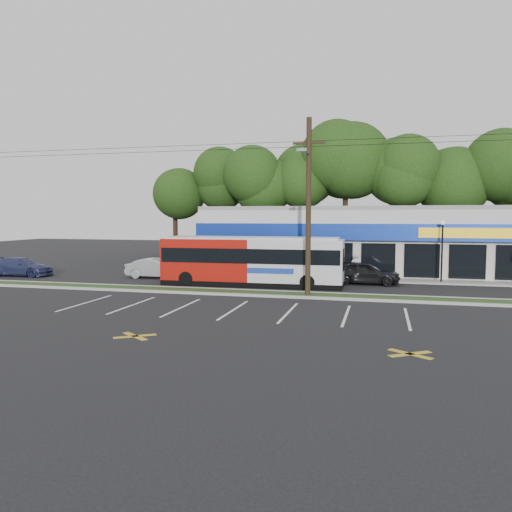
{
  "coord_description": "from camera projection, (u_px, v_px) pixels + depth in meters",
  "views": [
    {
      "loc": [
        7.01,
        -26.92,
        4.56
      ],
      "look_at": [
        -1.04,
        5.0,
        1.91
      ],
      "focal_mm": 35.0,
      "sensor_mm": 36.0,
      "label": 1
    }
  ],
  "objects": [
    {
      "name": "ground",
      "position": [
        252.0,
        297.0,
        28.09
      ],
      "size": [
        120.0,
        120.0,
        0.0
      ],
      "primitive_type": "plane",
      "color": "black",
      "rests_on": "ground"
    },
    {
      "name": "grass_strip",
      "position": [
        257.0,
        293.0,
        29.05
      ],
      "size": [
        40.0,
        1.6,
        0.12
      ],
      "primitive_type": "cube",
      "color": "#1F3616",
      "rests_on": "ground"
    },
    {
      "name": "curb_south",
      "position": [
        253.0,
        295.0,
        28.23
      ],
      "size": [
        40.0,
        0.25,
        0.14
      ],
      "primitive_type": "cube",
      "color": "#9E9E93",
      "rests_on": "ground"
    },
    {
      "name": "curb_north",
      "position": [
        260.0,
        291.0,
        29.87
      ],
      "size": [
        40.0,
        0.25,
        0.14
      ],
      "primitive_type": "cube",
      "color": "#9E9E93",
      "rests_on": "ground"
    },
    {
      "name": "sidewalk",
      "position": [
        352.0,
        279.0,
        35.57
      ],
      "size": [
        32.0,
        2.2,
        0.1
      ],
      "primitive_type": "cube",
      "color": "#9E9E93",
      "rests_on": "ground"
    },
    {
      "name": "strip_mall",
      "position": [
        363.0,
        239.0,
        41.92
      ],
      "size": [
        25.0,
        12.55,
        5.3
      ],
      "color": "beige",
      "rests_on": "ground"
    },
    {
      "name": "utility_pole",
      "position": [
        305.0,
        201.0,
        27.86
      ],
      "size": [
        50.0,
        2.77,
        10.0
      ],
      "color": "black",
      "rests_on": "ground"
    },
    {
      "name": "lamp_post",
      "position": [
        442.0,
        244.0,
        33.7
      ],
      "size": [
        0.3,
        0.3,
        4.25
      ],
      "color": "black",
      "rests_on": "ground"
    },
    {
      "name": "tree_line",
      "position": [
        353.0,
        179.0,
        51.57
      ],
      "size": [
        46.76,
        6.76,
        11.83
      ],
      "color": "black",
      "rests_on": "ground"
    },
    {
      "name": "metrobus",
      "position": [
        252.0,
        260.0,
        32.6
      ],
      "size": [
        11.95,
        2.77,
        3.2
      ],
      "rotation": [
        0.0,
        0.0,
        0.02
      ],
      "color": "#A2130C",
      "rests_on": "ground"
    },
    {
      "name": "car_dark",
      "position": [
        365.0,
        273.0,
        33.3
      ],
      "size": [
        4.65,
        1.94,
        1.57
      ],
      "primitive_type": "imported",
      "rotation": [
        0.0,
        0.0,
        1.55
      ],
      "color": "black",
      "rests_on": "ground"
    },
    {
      "name": "car_silver",
      "position": [
        156.0,
        268.0,
        36.59
      ],
      "size": [
        4.41,
        1.62,
        1.44
      ],
      "primitive_type": "imported",
      "rotation": [
        0.0,
        0.0,
        1.59
      ],
      "color": "#9FA4A7",
      "rests_on": "ground"
    },
    {
      "name": "car_blue",
      "position": [
        21.0,
        267.0,
        37.96
      ],
      "size": [
        4.96,
        2.17,
        1.42
      ],
      "primitive_type": "imported",
      "rotation": [
        0.0,
        0.0,
        1.61
      ],
      "color": "navy",
      "rests_on": "ground"
    },
    {
      "name": "pedestrian_a",
      "position": [
        356.0,
        267.0,
        34.93
      ],
      "size": [
        0.8,
        0.62,
        1.96
      ],
      "primitive_type": "imported",
      "rotation": [
        0.0,
        0.0,
        3.37
      ],
      "color": "beige",
      "rests_on": "ground"
    },
    {
      "name": "pedestrian_b",
      "position": [
        309.0,
        271.0,
        33.24
      ],
      "size": [
        0.98,
        0.84,
        1.73
      ],
      "primitive_type": "imported",
      "rotation": [
        0.0,
        0.0,
        3.4
      ],
      "color": "beige",
      "rests_on": "ground"
    }
  ]
}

